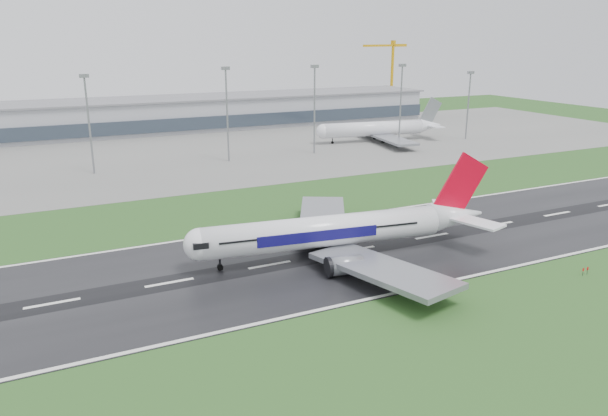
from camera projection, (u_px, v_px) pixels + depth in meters
ground at (432, 236)px, 129.99m from camera, size 520.00×520.00×0.00m
runway at (432, 236)px, 129.98m from camera, size 400.00×45.00×0.10m
apron at (245, 147)px, 238.04m from camera, size 400.00×130.00×0.08m
terminal at (204, 113)px, 287.78m from camera, size 240.00×36.00×15.00m
main_airliner at (345, 211)px, 115.79m from camera, size 72.95×70.28×19.27m
parked_airliner at (378, 121)px, 248.75m from camera, size 67.47×63.90×17.72m
tower_crane at (392, 77)px, 347.77m from camera, size 41.02×17.87×42.70m
floodmast_1 at (89, 127)px, 186.10m from camera, size 0.64×0.64×31.46m
floodmast_2 at (227, 117)px, 205.44m from camera, size 0.64×0.64×32.84m
floodmast_3 at (314, 112)px, 220.05m from camera, size 0.64×0.64×32.80m
floodmast_4 at (400, 107)px, 236.69m from camera, size 0.64×0.64×32.46m
floodmast_5 at (468, 107)px, 252.21m from camera, size 0.64×0.64×28.70m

